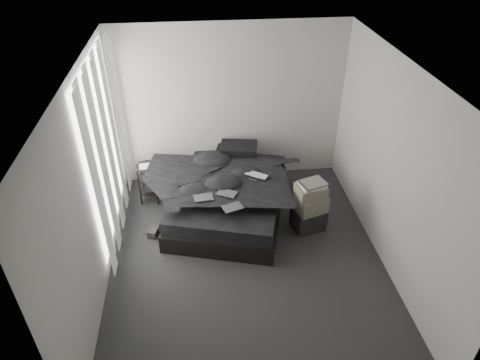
{
  "coord_description": "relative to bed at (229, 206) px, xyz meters",
  "views": [
    {
      "loc": [
        -0.54,
        -4.13,
        4.13
      ],
      "look_at": [
        0.0,
        0.8,
        0.75
      ],
      "focal_mm": 32.0,
      "sensor_mm": 36.0,
      "label": 1
    }
  ],
  "objects": [
    {
      "name": "papers",
      "position": [
        -1.21,
        0.47,
        0.5
      ],
      "size": [
        0.26,
        0.2,
        0.01
      ],
      "primitive_type": "cube",
      "rotation": [
        0.0,
        0.0,
        0.08
      ],
      "color": "white",
      "rests_on": "side_stand"
    },
    {
      "name": "comic_c",
      "position": [
        -0.02,
        -0.72,
        0.61
      ],
      "size": [
        0.3,
        0.25,
        0.01
      ],
      "primitive_type": "cube",
      "rotation": [
        0.0,
        0.0,
        0.34
      ],
      "color": "black",
      "rests_on": "duvet"
    },
    {
      "name": "wall_right",
      "position": [
        1.94,
        -1.02,
        1.16
      ],
      "size": [
        0.01,
        4.2,
        2.6
      ],
      "primitive_type": "cube",
      "color": "#BCBCB7",
      "rests_on": "ground"
    },
    {
      "name": "curtain_left",
      "position": [
        -1.59,
        -0.12,
        1.14
      ],
      "size": [
        0.06,
        2.12,
        2.48
      ],
      "primitive_type": "cube",
      "color": "white",
      "rests_on": "wall_left"
    },
    {
      "name": "wall_front",
      "position": [
        0.14,
        -3.12,
        1.16
      ],
      "size": [
        3.6,
        0.01,
        2.6
      ],
      "primitive_type": "cube",
      "color": "#BCBCB7",
      "rests_on": "ground"
    },
    {
      "name": "wall_back",
      "position": [
        0.14,
        1.08,
        1.16
      ],
      "size": [
        3.6,
        0.01,
        2.6
      ],
      "primitive_type": "cube",
      "color": "#BCBCB7",
      "rests_on": "ground"
    },
    {
      "name": "box_mid",
      "position": [
        1.13,
        -0.47,
        0.31
      ],
      "size": [
        0.49,
        0.43,
        0.25
      ],
      "primitive_type": "cube",
      "rotation": [
        0.0,
        0.0,
        0.3
      ],
      "color": "#6B6555",
      "rests_on": "box_lower"
    },
    {
      "name": "duvet",
      "position": [
        -0.01,
        -0.05,
        0.48
      ],
      "size": [
        1.93,
        2.1,
        0.24
      ],
      "primitive_type": "imported",
      "rotation": [
        0.0,
        0.0,
        -0.27
      ],
      "color": "black",
      "rests_on": "mattress"
    },
    {
      "name": "ceiling",
      "position": [
        0.14,
        -1.02,
        2.46
      ],
      "size": [
        3.6,
        4.2,
        0.01
      ],
      "primitive_type": "cube",
      "color": "white",
      "rests_on": "ground"
    },
    {
      "name": "art_book_snake",
      "position": [
        1.13,
        -0.47,
        0.66
      ],
      "size": [
        0.39,
        0.35,
        0.03
      ],
      "primitive_type": "cube",
      "rotation": [
        0.0,
        0.0,
        0.33
      ],
      "color": "silver",
      "rests_on": "art_book_white"
    },
    {
      "name": "comic_a",
      "position": [
        -0.39,
        -0.46,
        0.6
      ],
      "size": [
        0.28,
        0.2,
        0.01
      ],
      "primitive_type": "cube",
      "rotation": [
        0.0,
        0.0,
        0.11
      ],
      "color": "black",
      "rests_on": "duvet"
    },
    {
      "name": "laptop",
      "position": [
        0.38,
        -0.05,
        0.61
      ],
      "size": [
        0.39,
        0.36,
        0.03
      ],
      "primitive_type": "imported",
      "rotation": [
        0.0,
        0.0,
        -0.59
      ],
      "color": "silver",
      "rests_on": "duvet"
    },
    {
      "name": "floor",
      "position": [
        0.14,
        -1.02,
        -0.14
      ],
      "size": [
        3.6,
        4.2,
        0.01
      ],
      "primitive_type": "cube",
      "color": "#2A2A2C",
      "rests_on": "ground"
    },
    {
      "name": "pillow_upper",
      "position": [
        0.23,
        0.74,
        0.56
      ],
      "size": [
        0.64,
        0.49,
        0.13
      ],
      "primitive_type": "cube",
      "rotation": [
        0.0,
        0.0,
        -0.17
      ],
      "color": "black",
      "rests_on": "pillow_lower"
    },
    {
      "name": "pillow_lower",
      "position": [
        0.17,
        0.78,
        0.43
      ],
      "size": [
        0.71,
        0.57,
        0.14
      ],
      "primitive_type": "cube",
      "rotation": [
        0.0,
        0.0,
        -0.27
      ],
      "color": "black",
      "rests_on": "mattress"
    },
    {
      "name": "wall_left",
      "position": [
        -1.66,
        -1.02,
        1.16
      ],
      "size": [
        0.01,
        4.2,
        2.6
      ],
      "primitive_type": "cube",
      "color": "#BCBCB7",
      "rests_on": "ground"
    },
    {
      "name": "art_book_white",
      "position": [
        1.11,
        -0.46,
        0.62
      ],
      "size": [
        0.39,
        0.34,
        0.03
      ],
      "primitive_type": "cube",
      "rotation": [
        0.0,
        0.0,
        0.23
      ],
      "color": "silver",
      "rests_on": "box_upper"
    },
    {
      "name": "comic_b",
      "position": [
        -0.06,
        -0.4,
        0.61
      ],
      "size": [
        0.31,
        0.27,
        0.01
      ],
      "primitive_type": "cube",
      "rotation": [
        0.0,
        0.0,
        -0.48
      ],
      "color": "black",
      "rests_on": "duvet"
    },
    {
      "name": "mattress",
      "position": [
        0.0,
        0.0,
        0.25
      ],
      "size": [
        1.98,
        2.32,
        0.22
      ],
      "primitive_type": "cube",
      "rotation": [
        0.0,
        0.0,
        -0.27
      ],
      "color": "black",
      "rests_on": "bed"
    },
    {
      "name": "bed",
      "position": [
        0.0,
        0.0,
        0.0
      ],
      "size": [
        2.05,
        2.4,
        0.28
      ],
      "primitive_type": "cube",
      "rotation": [
        0.0,
        0.0,
        -0.27
      ],
      "color": "black",
      "rests_on": "floor"
    },
    {
      "name": "box_lower",
      "position": [
        1.11,
        -0.46,
        0.02
      ],
      "size": [
        0.51,
        0.44,
        0.33
      ],
      "primitive_type": "cube",
      "rotation": [
        0.0,
        0.0,
        0.23
      ],
      "color": "black",
      "rests_on": "floor"
    },
    {
      "name": "window_left",
      "position": [
        -1.64,
        -0.12,
        1.21
      ],
      "size": [
        0.02,
        2.0,
        2.3
      ],
      "primitive_type": "cube",
      "color": "white",
      "rests_on": "wall_left"
    },
    {
      "name": "floor_books",
      "position": [
        -1.13,
        -0.4,
        -0.08
      ],
      "size": [
        0.17,
        0.21,
        0.13
      ],
      "primitive_type": "cube",
      "rotation": [
        0.0,
        0.0,
        -0.29
      ],
      "color": "black",
      "rests_on": "floor"
    },
    {
      "name": "box_upper",
      "position": [
        1.1,
        -0.46,
        0.52
      ],
      "size": [
        0.44,
        0.38,
        0.17
      ],
      "primitive_type": "cube",
      "rotation": [
        0.0,
        0.0,
        0.18
      ],
      "color": "#6B6555",
      "rests_on": "box_mid"
    },
    {
      "name": "side_stand",
      "position": [
        -1.21,
        0.48,
        0.18
      ],
      "size": [
        0.37,
        0.37,
        0.63
      ],
      "primitive_type": "cylinder",
      "rotation": [
        0.0,
        0.0,
        -0.09
      ],
      "color": "black",
      "rests_on": "floor"
    }
  ]
}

